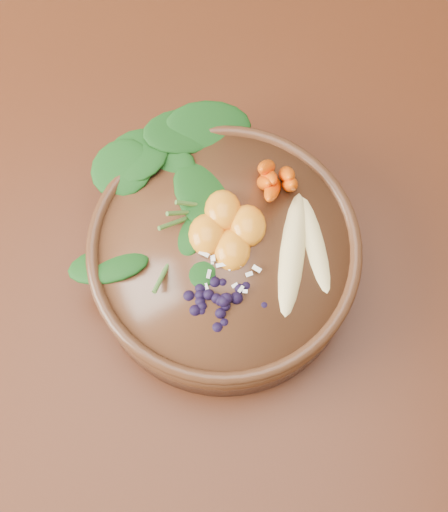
{
  "coord_description": "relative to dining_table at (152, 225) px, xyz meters",
  "views": [
    {
      "loc": [
        0.1,
        -0.37,
        1.54
      ],
      "look_at": [
        0.1,
        -0.1,
        0.8
      ],
      "focal_mm": 50.0,
      "sensor_mm": 36.0,
      "label": 1
    }
  ],
  "objects": [
    {
      "name": "blueberry_pile",
      "position": [
        0.09,
        -0.16,
        0.19
      ],
      "size": [
        0.14,
        0.11,
        0.04
      ],
      "primitive_type": null,
      "rotation": [
        0.0,
        0.0,
        -0.08
      ],
      "color": "black",
      "rests_on": "stoneware_bowl"
    },
    {
      "name": "coconut_flakes",
      "position": [
        0.1,
        -0.12,
        0.18
      ],
      "size": [
        0.1,
        0.08,
        0.01
      ],
      "primitive_type": null,
      "rotation": [
        0.0,
        0.0,
        -0.08
      ],
      "color": "white",
      "rests_on": "stoneware_bowl"
    },
    {
      "name": "dining_table",
      "position": [
        0.0,
        0.0,
        0.0
      ],
      "size": [
        1.6,
        0.9,
        0.75
      ],
      "color": "#331C0C",
      "rests_on": "ground"
    },
    {
      "name": "stoneware_bowl",
      "position": [
        0.1,
        -0.1,
        0.13
      ],
      "size": [
        0.32,
        0.32,
        0.08
      ],
      "primitive_type": "cylinder",
      "rotation": [
        0.0,
        0.0,
        -0.08
      ],
      "color": "#4A2C1B",
      "rests_on": "dining_table"
    },
    {
      "name": "kale_heap",
      "position": [
        0.06,
        -0.03,
        0.19
      ],
      "size": [
        0.21,
        0.19,
        0.04
      ],
      "primitive_type": null,
      "rotation": [
        0.0,
        0.0,
        -0.08
      ],
      "color": "#154913",
      "rests_on": "stoneware_bowl"
    },
    {
      "name": "banana_halves",
      "position": [
        0.18,
        -0.1,
        0.19
      ],
      "size": [
        0.08,
        0.17,
        0.03
      ],
      "rotation": [
        0.0,
        0.0,
        -0.08
      ],
      "color": "#E0CC84",
      "rests_on": "stoneware_bowl"
    },
    {
      "name": "carrot_cluster",
      "position": [
        0.16,
        -0.02,
        0.21
      ],
      "size": [
        0.07,
        0.07,
        0.08
      ],
      "primitive_type": null,
      "rotation": [
        0.0,
        0.0,
        -0.08
      ],
      "color": "#E84F02",
      "rests_on": "stoneware_bowl"
    },
    {
      "name": "mandarin_cluster",
      "position": [
        0.1,
        -0.08,
        0.19
      ],
      "size": [
        0.09,
        0.1,
        0.03
      ],
      "primitive_type": null,
      "rotation": [
        0.0,
        0.0,
        -0.08
      ],
      "color": "orange",
      "rests_on": "stoneware_bowl"
    },
    {
      "name": "ground",
      "position": [
        0.0,
        0.0,
        -0.66
      ],
      "size": [
        4.0,
        4.0,
        0.0
      ],
      "primitive_type": "plane",
      "color": "#381E0F",
      "rests_on": "ground"
    }
  ]
}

